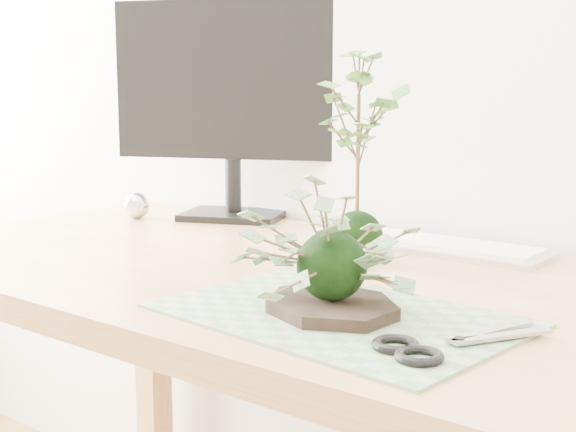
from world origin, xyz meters
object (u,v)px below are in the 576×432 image
object	(u,v)px
ivy_kokedama	(332,233)
maple_kokedama	(359,108)
keyboard	(424,244)
monitor	(235,94)
desk	(344,338)

from	to	relation	value
ivy_kokedama	maple_kokedama	bearing A→B (deg)	117.74
keyboard	maple_kokedama	bearing A→B (deg)	-98.88
ivy_kokedama	monitor	xyz separation A→B (m)	(-0.57, 0.46, 0.15)
ivy_kokedama	keyboard	bearing A→B (deg)	104.45
desk	ivy_kokedama	size ratio (longest dim) A/B	5.59
desk	monitor	size ratio (longest dim) A/B	3.39
desk	keyboard	size ratio (longest dim) A/B	3.78
maple_kokedama	keyboard	xyz separation A→B (m)	(0.03, 0.17, -0.23)
desk	keyboard	distance (m)	0.28
maple_kokedama	keyboard	bearing A→B (deg)	80.92
keyboard	monitor	bearing A→B (deg)	176.23
desk	keyboard	world-z (taller)	keyboard
monitor	maple_kokedama	bearing A→B (deg)	-48.51
desk	ivy_kokedama	world-z (taller)	ivy_kokedama
desk	maple_kokedama	world-z (taller)	maple_kokedama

